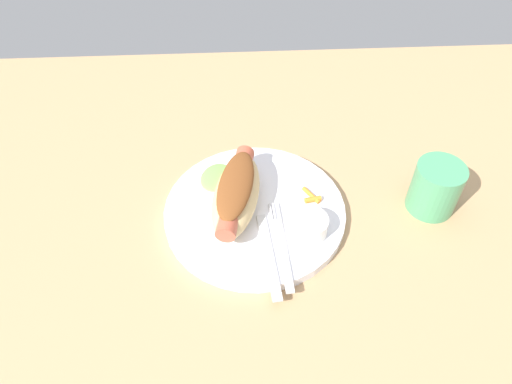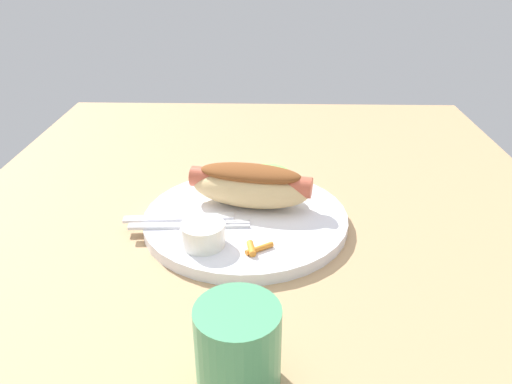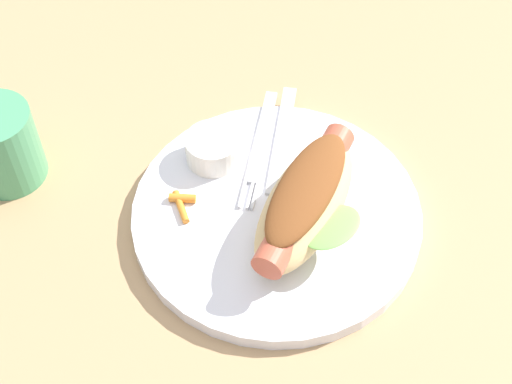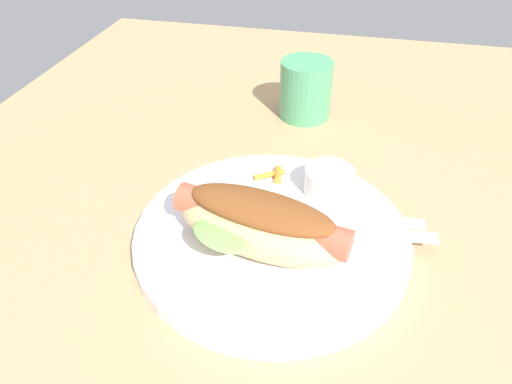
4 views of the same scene
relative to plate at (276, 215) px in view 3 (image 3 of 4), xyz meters
The scene contains 8 objects.
ground_plane 4.51cm from the plate, 29.69° to the left, with size 120.00×90.00×1.80cm, color tan.
plate is the anchor object (origin of this frame).
hot_dog 4.95cm from the plate, 167.56° to the left, with size 11.32×17.82×5.99cm.
sauce_ramekin 9.39cm from the plate, 32.34° to the right, with size 5.45×5.45×2.90cm, color white.
fork 8.29cm from the plate, 66.82° to the right, with size 2.13×15.96×0.40cm.
knife 9.11cm from the plate, 80.36° to the right, with size 14.84×1.40×0.36cm, color silver.
carrot_garnish 9.24cm from the plate, ahead, with size 2.79×3.51×0.85cm.
drinking_cup 27.93cm from the plate, ahead, with size 7.45×7.45×8.31cm, color #4C9E6B.
Camera 3 is at (-12.19, 41.03, 60.36)cm, focal length 53.62 mm.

